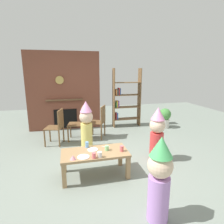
{
  "coord_description": "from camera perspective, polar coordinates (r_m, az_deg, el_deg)",
  "views": [
    {
      "loc": [
        -0.77,
        -3.35,
        1.86
      ],
      "look_at": [
        0.15,
        0.4,
        0.97
      ],
      "focal_mm": 29.94,
      "sensor_mm": 36.0,
      "label": 1
    }
  ],
  "objects": [
    {
      "name": "child_in_pink",
      "position": [
        3.91,
        13.58,
        -6.29
      ],
      "size": [
        0.31,
        0.31,
        1.13
      ],
      "rotation": [
        0.0,
        0.0,
        -2.95
      ],
      "color": "#D13838",
      "rests_on": "ground_plane"
    },
    {
      "name": "table_fork",
      "position": [
        3.54,
        -1.91,
        -10.55
      ],
      "size": [
        0.15,
        0.07,
        0.01
      ],
      "primitive_type": "cube",
      "rotation": [
        0.0,
        0.0,
        2.8
      ],
      "color": "silver",
      "rests_on": "coffee_table"
    },
    {
      "name": "paper_cup_far_right",
      "position": [
        3.12,
        -5.55,
        -13.07
      ],
      "size": [
        0.07,
        0.07,
        0.09
      ],
      "primitive_type": "cylinder",
      "color": "#E5666B",
      "rests_on": "coffee_table"
    },
    {
      "name": "child_with_cone_hat",
      "position": [
        2.45,
        14.29,
        -18.82
      ],
      "size": [
        0.31,
        0.31,
        1.11
      ],
      "rotation": [
        0.0,
        0.0,
        2.04
      ],
      "color": "#B27FCC",
      "rests_on": "ground_plane"
    },
    {
      "name": "paper_cup_center",
      "position": [
        3.35,
        2.97,
        -11.07
      ],
      "size": [
        0.07,
        0.07,
        0.1
      ],
      "primitive_type": "cylinder",
      "color": "#E5666B",
      "rests_on": "coffee_table"
    },
    {
      "name": "coffee_table",
      "position": [
        3.39,
        -5.23,
        -13.12
      ],
      "size": [
        1.16,
        0.57,
        0.45
      ],
      "color": "#9E7A51",
      "rests_on": "ground_plane"
    },
    {
      "name": "paper_cup_near_left",
      "position": [
        3.39,
        -1.6,
        -10.92
      ],
      "size": [
        0.07,
        0.07,
        0.09
      ],
      "primitive_type": "cylinder",
      "color": "#8CD18C",
      "rests_on": "coffee_table"
    },
    {
      "name": "child_by_the_chairs",
      "position": [
        4.46,
        -7.84,
        -3.55
      ],
      "size": [
        0.32,
        0.32,
        1.15
      ],
      "rotation": [
        0.0,
        0.0,
        -1.56
      ],
      "color": "#E0CC66",
      "rests_on": "ground_plane"
    },
    {
      "name": "paper_cup_far_left",
      "position": [
        3.53,
        -7.65,
        -9.84
      ],
      "size": [
        0.06,
        0.06,
        0.11
      ],
      "primitive_type": "cylinder",
      "color": "#669EE0",
      "rests_on": "coffee_table"
    },
    {
      "name": "potted_plant_tall",
      "position": [
        6.29,
        15.82,
        -1.51
      ],
      "size": [
        0.38,
        0.38,
        0.63
      ],
      "color": "beige",
      "rests_on": "ground_plane"
    },
    {
      "name": "bookshelf",
      "position": [
        6.12,
        3.85,
        3.71
      ],
      "size": [
        0.9,
        0.28,
        1.9
      ],
      "color": "brown",
      "rests_on": "ground_plane"
    },
    {
      "name": "birthday_cake_slice",
      "position": [
        3.14,
        -11.86,
        -13.4
      ],
      "size": [
        0.1,
        0.1,
        0.07
      ],
      "primitive_type": "cone",
      "color": "pink",
      "rests_on": "coffee_table"
    },
    {
      "name": "paper_plate_front",
      "position": [
        3.19,
        -8.74,
        -13.41
      ],
      "size": [
        0.2,
        0.2,
        0.01
      ],
      "primitive_type": "cylinder",
      "color": "white",
      "rests_on": "coffee_table"
    },
    {
      "name": "brick_fireplace_feature",
      "position": [
        5.99,
        -14.4,
        6.08
      ],
      "size": [
        2.2,
        0.28,
        2.4
      ],
      "color": "brown",
      "rests_on": "ground_plane"
    },
    {
      "name": "ground_plane",
      "position": [
        3.91,
        -0.76,
        -15.5
      ],
      "size": [
        12.0,
        12.0,
        0.0
      ],
      "primitive_type": "plane",
      "color": "gray"
    },
    {
      "name": "paper_cup_near_right",
      "position": [
        3.14,
        -3.8,
        -12.85
      ],
      "size": [
        0.08,
        0.08,
        0.09
      ],
      "primitive_type": "cylinder",
      "color": "silver",
      "rests_on": "coffee_table"
    },
    {
      "name": "dining_chair_middle",
      "position": [
        5.03,
        -10.0,
        -2.86
      ],
      "size": [
        0.47,
        0.47,
        0.9
      ],
      "rotation": [
        0.0,
        0.0,
        2.94
      ],
      "color": "brown",
      "rests_on": "ground_plane"
    },
    {
      "name": "dining_chair_left",
      "position": [
        4.85,
        -16.37,
        -3.81
      ],
      "size": [
        0.49,
        0.49,
        0.9
      ],
      "rotation": [
        0.0,
        0.0,
        2.87
      ],
      "color": "brown",
      "rests_on": "ground_plane"
    },
    {
      "name": "paper_plate_rear",
      "position": [
        3.43,
        -5.93,
        -11.35
      ],
      "size": [
        0.18,
        0.18,
        0.01
      ],
      "primitive_type": "cylinder",
      "color": "white",
      "rests_on": "coffee_table"
    },
    {
      "name": "dining_chair_right",
      "position": [
        5.12,
        -3.73,
        -2.42
      ],
      "size": [
        0.54,
        0.54,
        0.9
      ],
      "rotation": [
        0.0,
        0.0,
        2.69
      ],
      "color": "brown",
      "rests_on": "ground_plane"
    }
  ]
}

